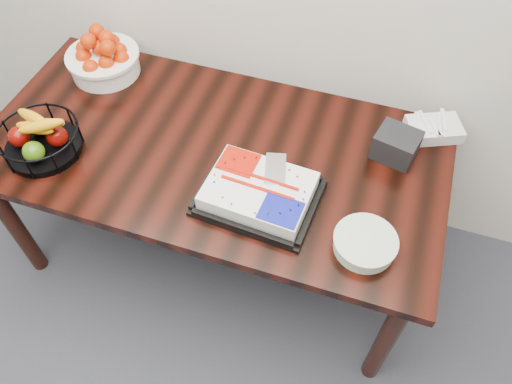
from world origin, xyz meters
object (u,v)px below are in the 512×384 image
(tangerine_bowl, at_px, (102,56))
(napkin_box, at_px, (396,145))
(fruit_basket, at_px, (40,138))
(plate_stack, at_px, (365,243))
(cake_tray, at_px, (259,193))
(table, at_px, (213,162))

(tangerine_bowl, bearing_deg, napkin_box, -4.03)
(fruit_basket, height_order, plate_stack, fruit_basket)
(plate_stack, xyz_separation_m, napkin_box, (0.03, 0.45, 0.03))
(cake_tray, distance_m, tangerine_bowl, 0.97)
(napkin_box, bearing_deg, tangerine_bowl, 175.97)
(napkin_box, bearing_deg, cake_tray, -139.09)
(fruit_basket, bearing_deg, cake_tray, 2.42)
(tangerine_bowl, height_order, napkin_box, tangerine_bowl)
(cake_tray, xyz_separation_m, fruit_basket, (-0.86, -0.04, 0.03))
(cake_tray, height_order, fruit_basket, fruit_basket)
(table, distance_m, fruit_basket, 0.66)
(table, distance_m, tangerine_bowl, 0.69)
(table, xyz_separation_m, fruit_basket, (-0.61, -0.22, 0.15))
(fruit_basket, height_order, napkin_box, fruit_basket)
(cake_tray, distance_m, plate_stack, 0.40)
(table, height_order, napkin_box, napkin_box)
(plate_stack, relative_size, napkin_box, 1.38)
(table, xyz_separation_m, napkin_box, (0.67, 0.19, 0.14))
(cake_tray, xyz_separation_m, plate_stack, (0.39, -0.08, -0.01))
(tangerine_bowl, relative_size, napkin_box, 2.04)
(fruit_basket, bearing_deg, tangerine_bowl, 90.37)
(tangerine_bowl, bearing_deg, fruit_basket, -89.63)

